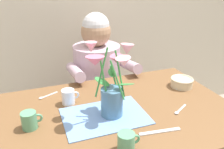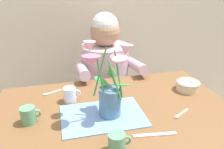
% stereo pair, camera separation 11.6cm
% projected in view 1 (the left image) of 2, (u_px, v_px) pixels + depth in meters
% --- Properties ---
extents(dining_table, '(1.20, 0.80, 0.74)m').
position_uv_depth(dining_table, '(118.00, 126.00, 1.23)').
color(dining_table, brown).
rests_on(dining_table, ground_plane).
extents(seated_person, '(0.45, 0.47, 1.14)m').
position_uv_depth(seated_person, '(98.00, 88.00, 1.82)').
color(seated_person, '#4C4C56').
rests_on(seated_person, ground_plane).
extents(striped_placemat, '(0.40, 0.28, 0.00)m').
position_uv_depth(striped_placemat, '(105.00, 116.00, 1.14)').
color(striped_placemat, '#6B93D1').
rests_on(striped_placemat, dining_table).
extents(flower_vase, '(0.26, 0.21, 0.36)m').
position_uv_depth(flower_vase, '(111.00, 86.00, 1.09)').
color(flower_vase, teal).
rests_on(flower_vase, dining_table).
extents(ceramic_bowl, '(0.14, 0.14, 0.06)m').
position_uv_depth(ceramic_bowl, '(182.00, 82.00, 1.43)').
color(ceramic_bowl, beige).
rests_on(ceramic_bowl, dining_table).
extents(dinner_knife, '(0.19, 0.04, 0.00)m').
position_uv_depth(dinner_knife, '(160.00, 132.00, 1.03)').
color(dinner_knife, silver).
rests_on(dinner_knife, dining_table).
extents(tea_cup, '(0.09, 0.07, 0.08)m').
position_uv_depth(tea_cup, '(30.00, 120.00, 1.04)').
color(tea_cup, '#569970').
rests_on(tea_cup, dining_table).
extents(ceramic_mug, '(0.09, 0.07, 0.08)m').
position_uv_depth(ceramic_mug, '(127.00, 142.00, 0.91)').
color(ceramic_mug, '#569970').
rests_on(ceramic_mug, dining_table).
extents(coffee_cup, '(0.09, 0.07, 0.08)m').
position_uv_depth(coffee_cup, '(69.00, 97.00, 1.24)').
color(coffee_cup, silver).
rests_on(coffee_cup, dining_table).
extents(spoon_0, '(0.11, 0.07, 0.01)m').
position_uv_depth(spoon_0, '(179.00, 111.00, 1.18)').
color(spoon_0, silver).
rests_on(spoon_0, dining_table).
extents(spoon_1, '(0.11, 0.06, 0.01)m').
position_uv_depth(spoon_1, '(45.00, 96.00, 1.32)').
color(spoon_1, silver).
rests_on(spoon_1, dining_table).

